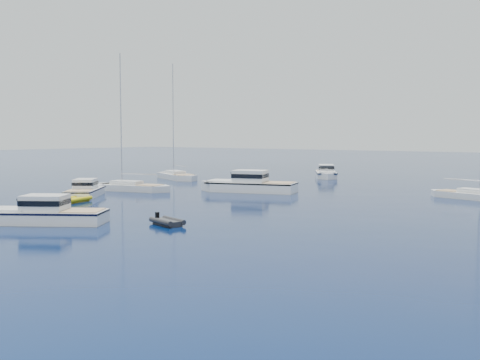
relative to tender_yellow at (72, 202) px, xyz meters
The scene contains 11 objects.
ground 24.65m from the tender_yellow, 43.02° to the right, with size 400.00×400.00×0.00m, color #082050.
motor_cruiser_left 12.72m from the tender_yellow, 44.87° to the right, with size 2.99×9.78×2.57m, color silver, non-canonical shape.
motor_cruiser_centre 19.25m from the tender_yellow, 69.43° to the left, with size 3.55×11.59×3.04m, color white, non-canonical shape.
motor_cruiser_far_l 5.44m from the tender_yellow, 129.72° to the left, with size 2.66×8.69×2.28m, color white, non-canonical shape.
motor_cruiser_horizon 42.07m from the tender_yellow, 86.01° to the left, with size 2.85×9.32×2.45m, color white, non-canonical shape.
sailboat_mid_l 11.69m from the tender_yellow, 111.98° to the left, with size 2.80×10.76×15.81m, color silver, non-canonical shape.
sailboat_centre 38.15m from the tender_yellow, 42.37° to the left, with size 2.44×9.39×13.80m, color silver, non-canonical shape.
sailboat_far_l 29.30m from the tender_yellow, 115.11° to the left, with size 2.99×11.50×16.91m, color silver, non-canonical shape.
tender_yellow is the anchor object (origin of this frame).
tender_grey_near 17.05m from the tender_yellow, 14.08° to the right, with size 1.67×2.90×0.95m, color black, non-canonical shape.
tender_grey_far 21.55m from the tender_yellow, 83.13° to the left, with size 2.01×3.66×0.95m, color black, non-canonical shape.
Camera 1 is at (26.83, -15.42, 6.20)m, focal length 43.24 mm.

